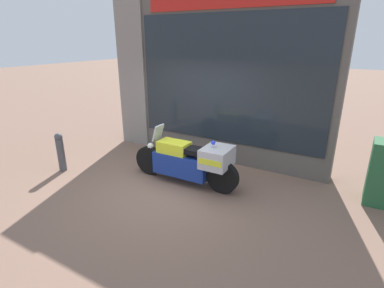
{
  "coord_description": "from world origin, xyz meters",
  "views": [
    {
      "loc": [
        3.23,
        -4.54,
        2.91
      ],
      "look_at": [
        0.07,
        0.84,
        0.7
      ],
      "focal_mm": 28.0,
      "sensor_mm": 36.0,
      "label": 1
    }
  ],
  "objects": [
    {
      "name": "ground_plane",
      "position": [
        0.0,
        0.0,
        0.0
      ],
      "size": [
        60.0,
        60.0,
        0.0
      ],
      "primitive_type": "plane",
      "color": "#7A5B4C"
    },
    {
      "name": "shop_building",
      "position": [
        -0.4,
        2.0,
        1.95
      ],
      "size": [
        5.68,
        0.55,
        3.89
      ],
      "color": "#56514C",
      "rests_on": "ground"
    },
    {
      "name": "window_display",
      "position": [
        0.37,
        2.03,
        0.48
      ],
      "size": [
        4.34,
        0.3,
        2.01
      ],
      "color": "slate",
      "rests_on": "ground"
    },
    {
      "name": "paramedic_motorcycle",
      "position": [
        0.32,
        0.34,
        0.53
      ],
      "size": [
        2.44,
        0.67,
        1.19
      ],
      "rotation": [
        0.0,
        0.0,
        3.16
      ],
      "color": "black",
      "rests_on": "ground"
    },
    {
      "name": "street_bollard",
      "position": [
        -2.59,
        -0.56,
        0.47
      ],
      "size": [
        0.17,
        0.17,
        0.91
      ],
      "color": "#47474C",
      "rests_on": "ground"
    }
  ]
}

